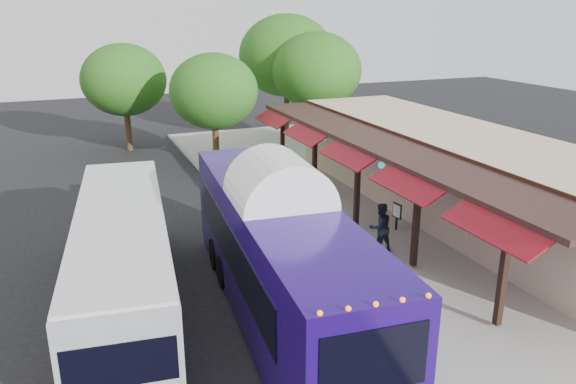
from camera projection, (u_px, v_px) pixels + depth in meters
name	position (u px, v px, depth m)	size (l,w,h in m)	color
ground	(310.00, 291.00, 17.49)	(90.00, 90.00, 0.00)	black
sidewalk	(382.00, 224.00, 22.77)	(10.00, 40.00, 0.15)	#9E9B93
curb	(268.00, 242.00, 21.02)	(0.20, 40.00, 0.16)	gray
station_shelter	(455.00, 173.00, 23.42)	(8.15, 20.00, 3.60)	tan
coach_bus	(279.00, 252.00, 15.31)	(3.51, 12.09, 3.82)	#1F0863
city_bus	(123.00, 257.00, 15.96)	(3.67, 11.36, 3.00)	gray
ped_a	(389.00, 317.00, 14.23)	(0.58, 0.38, 1.58)	black
ped_b	(380.00, 227.00, 19.75)	(0.87, 0.68, 1.80)	black
ped_c	(295.00, 173.00, 26.53)	(0.99, 0.41, 1.68)	black
ped_d	(285.00, 165.00, 27.57)	(1.20, 0.69, 1.86)	black
sign_board	(397.00, 212.00, 21.72)	(0.10, 0.49, 1.08)	black
tree_left	(214.00, 91.00, 30.48)	(4.83, 4.83, 6.19)	#382314
tree_mid	(287.00, 56.00, 37.19)	(6.36, 6.36, 8.14)	#382314
tree_right	(317.00, 71.00, 34.75)	(5.56, 5.56, 7.11)	#382314
tree_far	(124.00, 80.00, 33.62)	(5.07, 5.07, 6.49)	#382314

